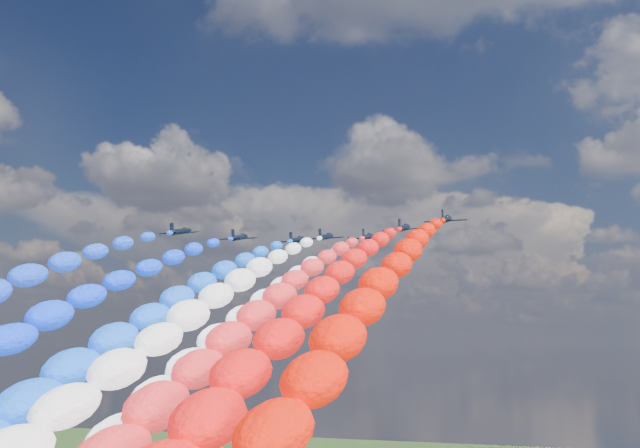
% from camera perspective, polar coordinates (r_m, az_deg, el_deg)
% --- Properties ---
extents(jet_0, '(8.95, 12.09, 4.78)m').
position_cam_1_polar(jet_0, '(171.89, -10.66, -0.57)').
color(jet_0, black).
extents(jet_1, '(9.25, 12.31, 4.78)m').
position_cam_1_polar(jet_1, '(179.25, -6.21, -1.02)').
color(jet_1, black).
extents(trail_1, '(6.67, 123.61, 49.94)m').
position_cam_1_polar(trail_1, '(122.59, -18.66, -7.50)').
color(trail_1, '#0E39FE').
extents(jet_2, '(8.78, 11.97, 4.78)m').
position_cam_1_polar(jet_2, '(182.91, -1.80, -1.23)').
color(jet_2, black).
extents(trail_2, '(6.67, 123.61, 49.94)m').
position_cam_1_polar(trail_2, '(123.52, -11.90, -7.79)').
color(trail_2, blue).
extents(jet_3, '(8.93, 12.08, 4.78)m').
position_cam_1_polar(jet_3, '(177.41, 0.44, -0.99)').
color(jet_3, black).
extents(trail_3, '(6.67, 123.61, 49.94)m').
position_cam_1_polar(trail_3, '(116.86, -9.02, -7.81)').
color(trail_3, white).
extents(jet_4, '(9.41, 12.42, 4.78)m').
position_cam_1_polar(jet_4, '(191.11, 2.47, -1.57)').
color(jet_4, black).
extents(trail_4, '(6.67, 123.61, 49.94)m').
position_cam_1_polar(trail_4, '(129.59, -5.04, -8.00)').
color(trail_4, white).
extents(jet_5, '(8.98, 12.12, 4.78)m').
position_cam_1_polar(jet_5, '(177.83, 3.64, -0.99)').
color(jet_5, black).
extents(trail_5, '(6.67, 123.61, 49.94)m').
position_cam_1_polar(trail_5, '(115.80, -4.10, -7.88)').
color(trail_5, '#F82B30').
extents(jet_6, '(8.84, 12.02, 4.78)m').
position_cam_1_polar(jet_6, '(164.69, 6.43, -0.31)').
color(jet_6, black).
extents(trail_6, '(6.67, 123.61, 49.94)m').
position_cam_1_polar(trail_6, '(101.55, -0.61, -7.74)').
color(trail_6, red).
extents(jet_7, '(8.78, 11.97, 4.78)m').
position_cam_1_polar(jet_7, '(154.47, 9.63, 0.35)').
color(jet_7, black).
extents(trail_7, '(6.67, 123.61, 49.94)m').
position_cam_1_polar(trail_7, '(90.27, 4.05, -7.55)').
color(trail_7, red).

